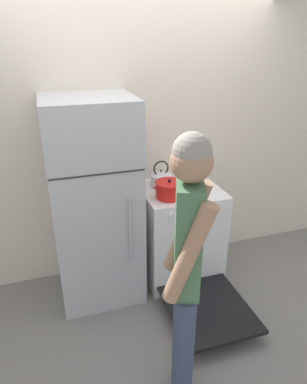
{
  "coord_description": "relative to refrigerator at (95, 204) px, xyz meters",
  "views": [
    {
      "loc": [
        -0.81,
        -2.98,
        2.2
      ],
      "look_at": [
        -0.01,
        -0.47,
        1.0
      ],
      "focal_mm": 32.0,
      "sensor_mm": 36.0,
      "label": 1
    }
  ],
  "objects": [
    {
      "name": "utensil_jar",
      "position": [
        0.97,
        0.15,
        0.09
      ],
      "size": [
        0.11,
        0.11,
        0.26
      ],
      "color": "#B7BABF",
      "rests_on": "stove_range"
    },
    {
      "name": "ground_plane",
      "position": [
        0.49,
        0.33,
        -0.9
      ],
      "size": [
        14.0,
        14.0,
        0.0
      ],
      "primitive_type": "plane",
      "color": "slate"
    },
    {
      "name": "dutch_oven_pot",
      "position": [
        0.63,
        -0.12,
        0.1
      ],
      "size": [
        0.29,
        0.25,
        0.17
      ],
      "color": "red",
      "rests_on": "stove_range"
    },
    {
      "name": "person",
      "position": [
        0.33,
        -1.22,
        0.13
      ],
      "size": [
        0.38,
        0.43,
        1.8
      ],
      "rotation": [
        0.0,
        0.0,
        1.21
      ],
      "color": "#38425B",
      "rests_on": "ground_plane"
    },
    {
      "name": "wall_back",
      "position": [
        0.49,
        0.36,
        0.38
      ],
      "size": [
        10.0,
        0.06,
        2.55
      ],
      "color": "beige",
      "rests_on": "ground_plane"
    },
    {
      "name": "refrigerator",
      "position": [
        0.0,
        0.0,
        0.0
      ],
      "size": [
        0.72,
        0.69,
        1.8
      ],
      "color": "#B7BABF",
      "rests_on": "ground_plane"
    },
    {
      "name": "tea_kettle",
      "position": [
        0.64,
        0.14,
        0.1
      ],
      "size": [
        0.24,
        0.19,
        0.25
      ],
      "color": "silver",
      "rests_on": "stove_range"
    },
    {
      "name": "stove_range",
      "position": [
        0.79,
        -0.03,
        -0.44
      ],
      "size": [
        0.72,
        1.39,
        0.92
      ],
      "color": "white",
      "rests_on": "ground_plane"
    }
  ]
}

